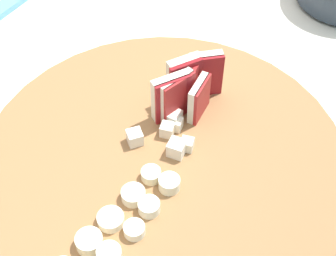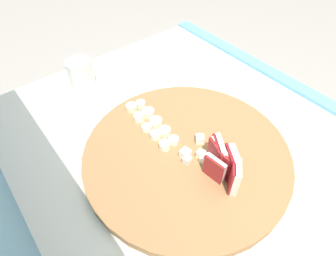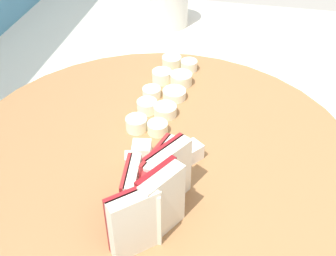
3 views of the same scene
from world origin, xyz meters
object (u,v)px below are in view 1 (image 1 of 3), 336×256
(banana_slice_rows, at_px, (118,226))
(apple_wedge_fan, at_px, (187,87))
(cutting_board, at_px, (163,160))
(apple_dice_pile, at_px, (168,134))

(banana_slice_rows, bearing_deg, apple_wedge_fan, -170.86)
(apple_wedge_fan, relative_size, banana_slice_rows, 0.61)
(cutting_board, bearing_deg, banana_slice_rows, 6.98)
(apple_wedge_fan, xyz_separation_m, banana_slice_rows, (0.19, 0.03, -0.02))
(apple_dice_pile, xyz_separation_m, banana_slice_rows, (0.13, 0.02, -0.00))
(apple_dice_pile, bearing_deg, cutting_board, 19.40)
(cutting_board, relative_size, apple_wedge_fan, 4.26)
(cutting_board, height_order, banana_slice_rows, banana_slice_rows)
(apple_wedge_fan, relative_size, apple_dice_pile, 1.30)
(cutting_board, bearing_deg, apple_dice_pile, -160.60)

